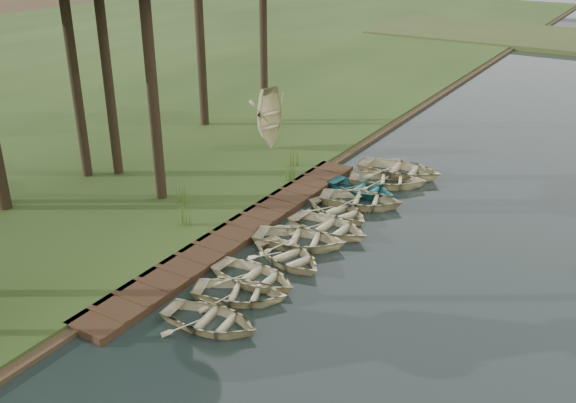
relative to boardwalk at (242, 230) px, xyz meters
The scene contains 18 objects.
ground 1.61m from the boardwalk, ahead, with size 300.00×300.00×0.00m, color #3D2F1D.
boardwalk is the anchor object (origin of this frame).
rowboat_0 6.26m from the boardwalk, 63.33° to the right, with size 2.20×3.08×0.64m, color beige.
rowboat_1 4.75m from the boardwalk, 55.49° to the right, with size 2.20×3.08×0.64m, color beige.
rowboat_2 3.78m from the boardwalk, 48.53° to the right, with size 2.21×3.10×0.64m, color beige.
rowboat_3 2.95m from the boardwalk, 20.70° to the right, with size 2.18×3.06×0.63m, color beige.
rowboat_4 2.48m from the boardwalk, ahead, with size 2.48×3.48×0.72m, color beige.
rowboat_5 3.35m from the boardwalk, 31.26° to the left, with size 2.36×3.30×0.68m, color beige.
rowboat_6 4.14m from the boardwalk, 52.89° to the left, with size 2.15×3.02×0.62m, color beige.
rowboat_7 5.48m from the boardwalk, 58.62° to the left, with size 2.50×3.50×0.72m, color beige.
rowboat_8 6.28m from the boardwalk, 68.38° to the left, with size 2.25×3.15×0.65m, color teal.
rowboat_9 7.88m from the boardwalk, 68.48° to the left, with size 2.48×3.47×0.72m, color beige.
rowboat_10 9.20m from the boardwalk, 71.82° to the left, with size 2.81×3.93×0.81m, color beige.
stored_rowboat 9.13m from the boardwalk, 116.29° to the left, with size 2.29×3.21×0.66m, color beige.
reeds_0 2.22m from the boardwalk, 152.66° to the right, with size 0.60×0.60×0.86m, color #3F661E.
reeds_1 3.52m from the boardwalk, behind, with size 0.60×0.60×0.91m, color #3F661E.
reeds_2 6.92m from the boardwalk, 104.99° to the left, with size 0.60×0.60×1.00m, color #3F661E.
reeds_3 5.17m from the boardwalk, 101.24° to the left, with size 0.60×0.60×0.99m, color #3F661E.
Camera 1 is at (11.52, -17.96, 11.25)m, focal length 40.00 mm.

